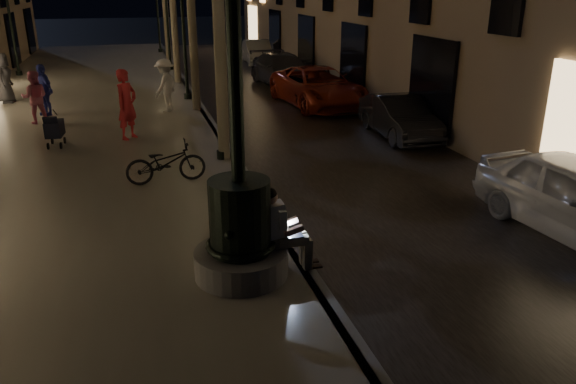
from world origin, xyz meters
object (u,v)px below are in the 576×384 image
object	(u,v)px
pedestrian_pink	(35,97)
bicycle	(166,163)
fountain_lamppost	(240,212)
pedestrian_white	(165,85)
lamp_curb_c	(166,7)
pedestrian_dark	(4,78)
lamp_curb_a	(217,33)
stroller	(54,129)
lamp_curb_d	(157,2)
car_rear	(283,70)
car_fifth	(257,52)
car_third	(318,87)
lamp_left_c	(8,8)
seated_man_laptop	(281,227)
car_second	(399,117)
lamp_curb_b	(183,15)
pedestrian_blue	(44,90)
pedestrian_red	(127,104)

from	to	relation	value
pedestrian_pink	bicycle	world-z (taller)	pedestrian_pink
fountain_lamppost	pedestrian_white	xyz separation A→B (m)	(-0.22, 11.97, -0.13)
lamp_curb_c	pedestrian_dark	distance (m)	9.70
lamp_curb_a	pedestrian_pink	bearing A→B (deg)	132.95
lamp_curb_c	stroller	size ratio (longest dim) A/B	4.94
bicycle	pedestrian_pink	bearing A→B (deg)	24.04
lamp_curb_c	lamp_curb_d	xyz separation A→B (m)	(0.00, 8.00, 0.00)
car_rear	car_fifth	xyz separation A→B (m)	(0.51, 7.50, -0.04)
pedestrian_dark	fountain_lamppost	bearing A→B (deg)	-150.95
lamp_curb_d	pedestrian_dark	xyz separation A→B (m)	(-6.44, -14.93, -2.14)
pedestrian_pink	pedestrian_white	distance (m)	4.06
car_third	lamp_curb_c	bearing A→B (deg)	111.41
pedestrian_white	pedestrian_dark	world-z (taller)	pedestrian_dark
lamp_left_c	lamp_curb_c	bearing A→B (deg)	0.00
lamp_curb_d	pedestrian_white	distance (m)	18.18
seated_man_laptop	bicycle	distance (m)	4.76
stroller	pedestrian_white	world-z (taller)	pedestrian_white
lamp_curb_a	car_third	bearing A→B (deg)	53.77
fountain_lamppost	seated_man_laptop	world-z (taller)	fountain_lamppost
lamp_curb_a	lamp_left_c	bearing A→B (deg)	113.93
car_second	pedestrian_dark	distance (m)	14.21
pedestrian_white	pedestrian_dark	distance (m)	6.33
pedestrian_dark	stroller	bearing A→B (deg)	-152.86
fountain_lamppost	stroller	xyz separation A→B (m)	(-3.40, 8.27, -0.52)
fountain_lamppost	lamp_curb_c	xyz separation A→B (m)	(0.70, 22.00, 2.02)
stroller	pedestrian_pink	size ratio (longest dim) A/B	0.60
lamp_curb_b	pedestrian_blue	size ratio (longest dim) A/B	2.88
lamp_left_c	car_fifth	distance (m)	12.70
bicycle	fountain_lamppost	bearing A→B (deg)	-173.53
seated_man_laptop	pedestrian_white	xyz separation A→B (m)	(-0.83, 11.97, 0.17)
lamp_left_c	pedestrian_red	bearing A→B (deg)	-69.88
lamp_left_c	stroller	xyz separation A→B (m)	(3.00, -13.73, -2.55)
fountain_lamppost	pedestrian_white	size ratio (longest dim) A/B	2.95
lamp_curb_b	car_rear	bearing A→B (deg)	33.32
lamp_curb_b	lamp_left_c	size ratio (longest dim) A/B	1.00
lamp_curb_b	car_second	size ratio (longest dim) A/B	1.30
lamp_curb_a	lamp_left_c	distance (m)	17.50
lamp_curb_c	lamp_curb_d	bearing A→B (deg)	90.00
pedestrian_pink	pedestrian_dark	bearing A→B (deg)	-68.85
pedestrian_pink	lamp_curb_a	bearing A→B (deg)	132.25
car_rear	pedestrian_white	xyz separation A→B (m)	(-5.48, -5.03, 0.39)
fountain_lamppost	pedestrian_white	bearing A→B (deg)	91.04
fountain_lamppost	car_second	xyz separation A→B (m)	(6.20, 7.38, -0.60)
lamp_curb_a	fountain_lamppost	bearing A→B (deg)	-96.65
car_rear	car_fifth	distance (m)	7.52
lamp_curb_d	car_fifth	distance (m)	7.92
lamp_curb_c	car_fifth	world-z (taller)	lamp_curb_c
bicycle	lamp_curb_c	bearing A→B (deg)	-7.90
car_rear	car_fifth	size ratio (longest dim) A/B	1.21
car_second	pedestrian_blue	size ratio (longest dim) A/B	2.21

